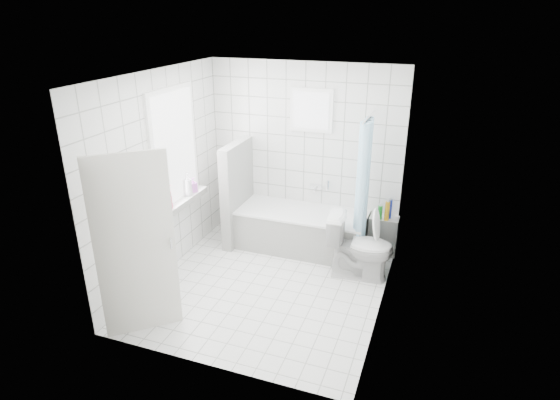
% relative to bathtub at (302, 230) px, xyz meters
% --- Properties ---
extents(ground, '(3.00, 3.00, 0.00)m').
position_rel_bathtub_xyz_m(ground, '(-0.10, -1.12, -0.29)').
color(ground, white).
rests_on(ground, ground).
extents(ceiling, '(3.00, 3.00, 0.00)m').
position_rel_bathtub_xyz_m(ceiling, '(-0.10, -1.12, 2.31)').
color(ceiling, white).
rests_on(ceiling, ground).
extents(wall_back, '(2.80, 0.02, 2.60)m').
position_rel_bathtub_xyz_m(wall_back, '(-0.10, 0.38, 1.01)').
color(wall_back, white).
rests_on(wall_back, ground).
extents(wall_front, '(2.80, 0.02, 2.60)m').
position_rel_bathtub_xyz_m(wall_front, '(-0.10, -2.62, 1.01)').
color(wall_front, white).
rests_on(wall_front, ground).
extents(wall_left, '(0.02, 3.00, 2.60)m').
position_rel_bathtub_xyz_m(wall_left, '(-1.50, -1.12, 1.01)').
color(wall_left, white).
rests_on(wall_left, ground).
extents(wall_right, '(0.02, 3.00, 2.60)m').
position_rel_bathtub_xyz_m(wall_right, '(1.30, -1.12, 1.01)').
color(wall_right, white).
rests_on(wall_right, ground).
extents(window_left, '(0.01, 0.90, 1.40)m').
position_rel_bathtub_xyz_m(window_left, '(-1.45, -0.82, 1.31)').
color(window_left, white).
rests_on(window_left, wall_left).
extents(window_back, '(0.50, 0.01, 0.50)m').
position_rel_bathtub_xyz_m(window_back, '(0.00, 0.33, 1.66)').
color(window_back, white).
rests_on(window_back, wall_back).
extents(window_sill, '(0.18, 1.02, 0.08)m').
position_rel_bathtub_xyz_m(window_sill, '(-1.41, -0.82, 0.57)').
color(window_sill, white).
rests_on(window_sill, wall_left).
extents(door, '(0.63, 0.56, 2.00)m').
position_rel_bathtub_xyz_m(door, '(-1.05, -2.34, 0.71)').
color(door, silver).
rests_on(door, ground).
extents(bathtub, '(1.82, 0.77, 0.58)m').
position_rel_bathtub_xyz_m(bathtub, '(0.00, 0.00, 0.00)').
color(bathtub, white).
rests_on(bathtub, ground).
extents(partition_wall, '(0.15, 0.85, 1.50)m').
position_rel_bathtub_xyz_m(partition_wall, '(-0.98, -0.05, 0.46)').
color(partition_wall, white).
rests_on(partition_wall, ground).
extents(tiled_ledge, '(0.40, 0.24, 0.55)m').
position_rel_bathtub_xyz_m(tiled_ledge, '(1.12, 0.25, -0.02)').
color(tiled_ledge, white).
rests_on(tiled_ledge, ground).
extents(toilet, '(0.86, 0.53, 0.85)m').
position_rel_bathtub_xyz_m(toilet, '(0.93, -0.47, 0.13)').
color(toilet, white).
rests_on(toilet, ground).
extents(curtain_rod, '(0.02, 0.80, 0.02)m').
position_rel_bathtub_xyz_m(curtain_rod, '(0.85, -0.02, 1.71)').
color(curtain_rod, silver).
rests_on(curtain_rod, wall_back).
extents(shower_curtain, '(0.14, 0.48, 1.78)m').
position_rel_bathtub_xyz_m(shower_curtain, '(0.85, -0.16, 0.81)').
color(shower_curtain, '#4BACDE').
rests_on(shower_curtain, curtain_rod).
extents(tub_faucet, '(0.18, 0.06, 0.06)m').
position_rel_bathtub_xyz_m(tub_faucet, '(0.10, 0.33, 0.56)').
color(tub_faucet, silver).
rests_on(tub_faucet, wall_back).
extents(sill_bottles, '(0.16, 0.77, 0.32)m').
position_rel_bathtub_xyz_m(sill_bottles, '(-1.40, -0.89, 0.76)').
color(sill_bottles, '#F45F82').
rests_on(sill_bottles, window_sill).
extents(ledge_bottles, '(0.18, 0.14, 0.27)m').
position_rel_bathtub_xyz_m(ledge_bottles, '(1.14, 0.21, 0.38)').
color(ledge_bottles, yellow).
rests_on(ledge_bottles, tiled_ledge).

